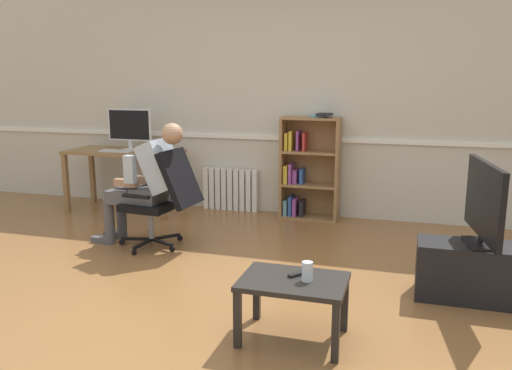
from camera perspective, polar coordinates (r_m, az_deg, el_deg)
ground_plane at (r=4.09m, az=-5.58°, el=-11.87°), size 18.00×18.00×0.00m
back_wall at (r=6.29m, az=3.47°, el=9.06°), size 12.00×0.13×2.70m
computer_desk at (r=6.63m, az=-14.21°, el=2.83°), size 1.40×0.64×0.76m
imac_monitor at (r=6.62m, az=-13.65°, el=6.27°), size 0.58×0.14×0.50m
keyboard at (r=6.50m, az=-15.04°, el=3.62°), size 0.39×0.12×0.02m
computer_mouse at (r=6.34m, az=-12.25°, el=3.62°), size 0.06×0.10×0.03m
bookshelf at (r=6.11m, az=5.56°, el=1.75°), size 0.68×0.29×1.24m
radiator at (r=6.52m, az=-2.80°, el=-0.49°), size 0.70×0.08×0.52m
office_chair at (r=5.07m, az=-10.07°, el=-1.11°), size 0.82×0.62×0.97m
person_seated at (r=5.14m, az=-11.84°, el=0.44°), size 1.01×0.41×1.22m
tv_stand at (r=4.24m, az=23.06°, el=-8.80°), size 0.87×0.36×0.43m
tv_screen at (r=4.09m, az=23.67°, el=-1.76°), size 0.24×0.87×0.61m
coffee_table at (r=3.32m, az=4.09°, el=-11.20°), size 0.66×0.47×0.40m
drinking_glass at (r=3.26m, az=5.63°, el=-9.38°), size 0.07×0.07×0.12m
spare_remote at (r=3.36m, az=4.66°, el=-9.66°), size 0.12×0.14×0.02m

